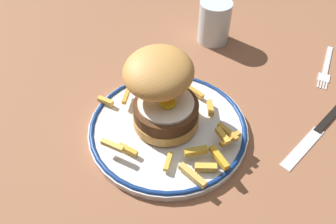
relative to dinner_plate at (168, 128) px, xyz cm
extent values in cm
cube|color=#915C3F|center=(2.56, 2.95, -2.84)|extent=(124.85, 108.78, 4.00)
cylinder|color=silver|center=(0.00, 0.00, -0.24)|extent=(26.17, 26.17, 1.20)
torus|color=navy|center=(0.00, 0.00, 0.36)|extent=(25.77, 25.77, 0.80)
cylinder|color=#CE9044|center=(-0.34, 0.70, 1.66)|extent=(10.74, 10.74, 1.80)
cylinder|color=#4A2B17|center=(-0.34, 0.70, 3.67)|extent=(10.43, 10.43, 2.22)
cylinder|color=white|center=(-0.34, 0.70, 5.03)|extent=(8.87, 8.87, 0.50)
ellipsoid|color=yellow|center=(-0.01, 0.13, 5.70)|extent=(2.60, 2.60, 1.40)
ellipsoid|color=#CF9048|center=(-1.50, 2.52, 9.47)|extent=(13.71, 14.11, 6.29)
cube|color=gold|center=(-10.88, 4.92, 1.17)|extent=(2.99, 2.03, 0.81)
cube|color=gold|center=(5.61, -8.59, 1.25)|extent=(3.20, 0.99, 0.97)
cube|color=gold|center=(3.63, -9.93, 1.22)|extent=(4.03, 4.03, 0.91)
cube|color=gold|center=(-6.03, -5.46, 1.14)|extent=(3.28, 2.34, 0.75)
cube|color=#DBBA51|center=(-8.14, -5.88, 2.69)|extent=(3.70, 2.33, 0.77)
cube|color=gold|center=(7.11, 3.51, 1.21)|extent=(1.02, 3.15, 0.89)
cube|color=gold|center=(7.52, -7.42, 2.10)|extent=(2.79, 4.12, 0.89)
cube|color=gold|center=(9.45, -4.22, 2.53)|extent=(3.54, 2.91, 0.71)
cube|color=gold|center=(9.21, -2.98, 2.63)|extent=(3.05, 3.52, 0.75)
cube|color=gold|center=(-7.31, 5.52, 1.82)|extent=(1.20, 3.49, 0.70)
cube|color=gold|center=(0.13, -7.53, 1.12)|extent=(1.45, 3.31, 0.71)
cube|color=gold|center=(8.29, -4.00, 2.93)|extent=(2.15, 3.21, 0.87)
cube|color=gold|center=(4.65, 7.51, 1.15)|extent=(3.31, 3.27, 0.77)
cube|color=gold|center=(4.21, -6.42, 2.20)|extent=(3.64, 1.72, 0.96)
cylinder|color=silver|center=(9.39, 26.44, 3.59)|extent=(6.76, 6.76, 8.86)
cylinder|color=silver|center=(9.39, 26.44, 1.36)|extent=(6.22, 6.22, 4.39)
cube|color=silver|center=(32.45, 19.39, -0.66)|extent=(4.94, 9.56, 0.36)
cube|color=silver|center=(30.04, 13.89, -0.66)|extent=(2.98, 3.08, 0.32)
cube|color=silver|center=(29.84, 11.58, -0.66)|extent=(1.20, 2.30, 0.28)
cube|color=silver|center=(29.39, 11.78, -0.66)|extent=(1.20, 2.30, 0.28)
cube|color=silver|center=(28.93, 11.98, -0.66)|extent=(1.20, 2.30, 0.28)
cube|color=silver|center=(28.47, 12.18, -0.66)|extent=(1.20, 2.30, 0.28)
cube|color=black|center=(27.48, 2.84, -0.54)|extent=(6.42, 6.58, 0.70)
cube|color=silver|center=(21.58, -3.27, -0.64)|extent=(8.94, 9.16, 0.24)
camera|label=1|loc=(0.54, -36.71, 42.55)|focal=36.39mm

